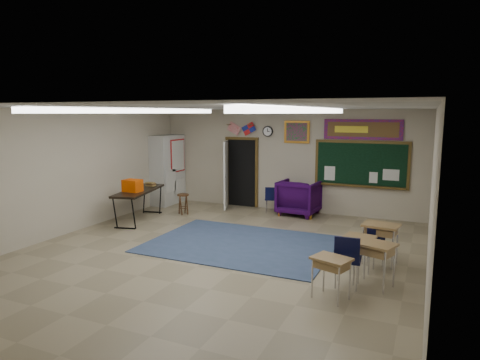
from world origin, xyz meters
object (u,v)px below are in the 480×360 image
at_px(wooden_stool, 183,204).
at_px(wingback_armchair, 299,197).
at_px(student_desk_front_left, 359,251).
at_px(student_desk_front_right, 380,242).
at_px(folding_table, 139,204).

bearing_deg(wooden_stool, wingback_armchair, 23.69).
distance_m(student_desk_front_left, student_desk_front_right, 0.58).
xyz_separation_m(wingback_armchair, student_desk_front_left, (2.27, -3.79, -0.14)).
distance_m(student_desk_front_right, folding_table, 6.42).
height_order(wingback_armchair, student_desk_front_left, wingback_armchair).
height_order(wingback_armchair, folding_table, folding_table).
bearing_deg(wooden_stool, student_desk_front_right, -19.22).
bearing_deg(student_desk_front_right, wooden_stool, 168.45).
bearing_deg(student_desk_front_right, student_desk_front_left, -115.38).
bearing_deg(student_desk_front_left, wooden_stool, 164.12).
bearing_deg(student_desk_front_right, folding_table, 179.93).
distance_m(student_desk_front_left, wooden_stool, 5.86).
bearing_deg(wingback_armchair, folding_table, 37.63).
height_order(folding_table, wooden_stool, folding_table).
height_order(wingback_armchair, wooden_stool, wingback_armchair).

